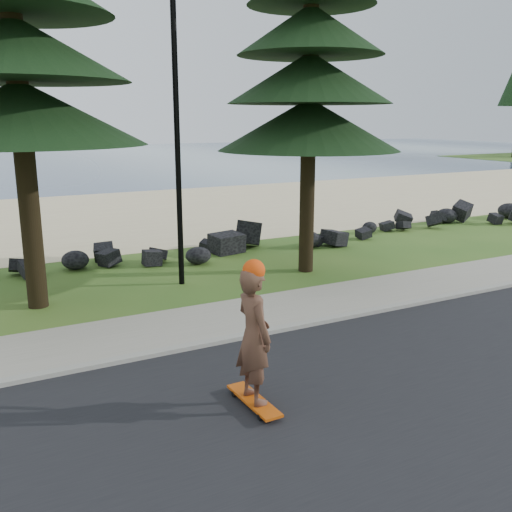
% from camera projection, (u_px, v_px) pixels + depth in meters
% --- Properties ---
extents(ground, '(160.00, 160.00, 0.00)m').
position_uv_depth(ground, '(236.00, 322.00, 11.86)').
color(ground, '#305B1C').
rests_on(ground, ground).
extents(road, '(160.00, 7.00, 0.02)m').
position_uv_depth(road, '(375.00, 421.00, 7.98)').
color(road, black).
rests_on(road, ground).
extents(kerb, '(160.00, 0.20, 0.10)m').
position_uv_depth(kerb, '(256.00, 334.00, 11.07)').
color(kerb, '#999689').
rests_on(kerb, ground).
extents(sidewalk, '(160.00, 2.00, 0.08)m').
position_uv_depth(sidewalk, '(232.00, 317.00, 12.02)').
color(sidewalk, gray).
rests_on(sidewalk, ground).
extents(beach_sand, '(160.00, 15.00, 0.01)m').
position_uv_depth(beach_sand, '(89.00, 217.00, 24.33)').
color(beach_sand, beige).
rests_on(beach_sand, ground).
extents(ocean, '(160.00, 58.00, 0.01)m').
position_uv_depth(ocean, '(10.00, 161.00, 55.73)').
color(ocean, '#38506C').
rests_on(ocean, ground).
extents(seawall_boulders, '(60.00, 2.40, 1.10)m').
position_uv_depth(seawall_boulders, '(153.00, 263.00, 16.67)').
color(seawall_boulders, black).
rests_on(seawall_boulders, ground).
extents(lamp_post, '(0.25, 0.14, 8.14)m').
position_uv_depth(lamp_post, '(177.00, 118.00, 13.63)').
color(lamp_post, black).
rests_on(lamp_post, ground).
extents(skateboarder, '(0.50, 1.20, 2.22)m').
position_uv_depth(skateboarder, '(254.00, 336.00, 8.11)').
color(skateboarder, '#BD490B').
rests_on(skateboarder, ground).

